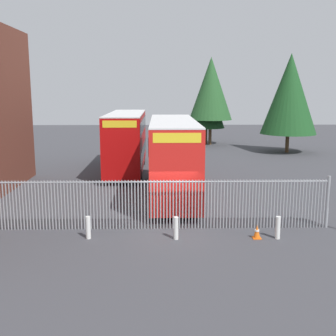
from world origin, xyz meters
TOP-DOWN VIEW (x-y plane):
  - ground_plane at (0.00, 8.00)m, footprint 100.00×100.00m
  - palisade_fence at (-0.77, 0.00)m, footprint 15.67×0.14m
  - double_decker_bus_near_gate at (0.32, 5.82)m, footprint 2.54×10.81m
  - double_decker_bus_behind_fence_left at (-2.92, 13.66)m, footprint 2.54×10.81m
  - bollard_near_left at (-3.41, -1.22)m, footprint 0.20×0.20m
  - bollard_center_front at (0.21, -1.37)m, footprint 0.20×0.20m
  - bollard_near_right at (4.42, -1.40)m, footprint 0.20×0.20m
  - traffic_cone_by_gate at (3.57, -1.35)m, footprint 0.34×0.34m
  - tree_tall_back at (4.88, 29.87)m, footprint 4.23×4.23m
  - tree_short_side at (5.34, 29.55)m, footprint 4.82×4.82m
  - tree_mid_row at (12.28, 23.28)m, footprint 5.43×5.43m

SIDE VIEW (x-z plane):
  - ground_plane at x=0.00m, z-range 0.00..0.00m
  - traffic_cone_by_gate at x=3.57m, z-range -0.01..0.58m
  - bollard_near_left at x=-3.41m, z-range 0.00..0.95m
  - bollard_center_front at x=0.21m, z-range 0.00..0.95m
  - bollard_near_right at x=4.42m, z-range 0.00..0.95m
  - palisade_fence at x=-0.77m, z-range 0.01..2.36m
  - double_decker_bus_near_gate at x=0.32m, z-range 0.21..4.63m
  - double_decker_bus_behind_fence_left at x=-2.92m, z-range 0.21..4.63m
  - tree_tall_back at x=4.88m, z-range 0.94..8.88m
  - tree_mid_row at x=12.28m, z-range 0.92..10.54m
  - tree_short_side at x=5.34m, z-range 1.41..11.15m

